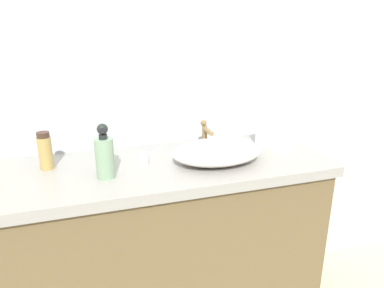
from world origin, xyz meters
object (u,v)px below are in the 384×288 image
Objects in this scene: soap_dispenser at (105,155)px; tissue_box at (275,131)px; lotion_bottle at (45,151)px; sink_basin at (217,152)px; candle_jar at (143,159)px.

tissue_box is at bearing 9.80° from soap_dispenser.
lotion_bottle is (-0.22, 0.16, -0.01)m from soap_dispenser.
tissue_box is (0.34, 0.12, 0.03)m from sink_basin.
soap_dispenser is at bearing -177.45° from sink_basin.
soap_dispenser is 0.82m from tissue_box.
candle_jar is (-0.31, 0.07, -0.02)m from sink_basin.
soap_dispenser reaches higher than sink_basin.
soap_dispenser reaches higher than tissue_box.
soap_dispenser is at bearing -35.69° from lotion_bottle.
lotion_bottle is at bearing 144.31° from soap_dispenser.
tissue_box reaches higher than lotion_bottle.
tissue_box is 0.66m from candle_jar.
sink_basin is 2.52× the size of lotion_bottle.
sink_basin is 0.32m from candle_jar.
soap_dispenser is at bearing -149.16° from candle_jar.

